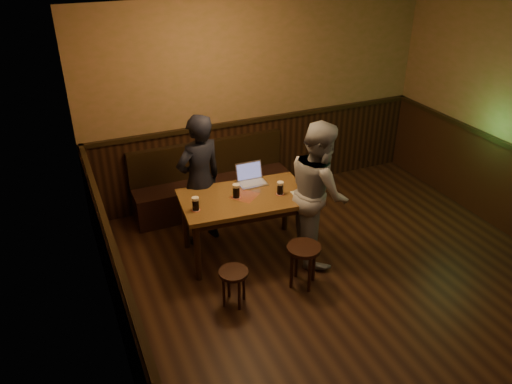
{
  "coord_description": "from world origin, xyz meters",
  "views": [
    {
      "loc": [
        -2.73,
        -3.16,
        3.6
      ],
      "look_at": [
        -0.73,
        1.44,
        0.87
      ],
      "focal_mm": 35.0,
      "sensor_mm": 36.0,
      "label": 1
    }
  ],
  "objects": [
    {
      "name": "pint_mid",
      "position": [
        -0.94,
        1.54,
        0.88
      ],
      "size": [
        0.11,
        0.11,
        0.17
      ],
      "color": "maroon",
      "rests_on": "pub_table"
    },
    {
      "name": "menu",
      "position": [
        -0.2,
        1.34,
        0.79
      ],
      "size": [
        0.22,
        0.15,
        0.0
      ],
      "primitive_type": "cube",
      "rotation": [
        0.0,
        0.0,
        -0.0
      ],
      "color": "silver",
      "rests_on": "pub_table"
    },
    {
      "name": "pub_table",
      "position": [
        -0.84,
        1.54,
        0.69
      ],
      "size": [
        1.55,
        0.97,
        0.8
      ],
      "rotation": [
        0.0,
        0.0,
        -0.09
      ],
      "color": "brown",
      "rests_on": "ground"
    },
    {
      "name": "laptop",
      "position": [
        -0.63,
        1.82,
        0.85
      ],
      "size": [
        0.34,
        0.27,
        0.24
      ],
      "rotation": [
        0.0,
        0.0,
        -0.01
      ],
      "color": "silver",
      "rests_on": "pub_table"
    },
    {
      "name": "bench",
      "position": [
        -0.84,
        2.75,
        0.31
      ],
      "size": [
        2.2,
        0.5,
        0.95
      ],
      "color": "black",
      "rests_on": "ground"
    },
    {
      "name": "pint_left",
      "position": [
        -1.45,
        1.45,
        0.87
      ],
      "size": [
        0.1,
        0.1,
        0.16
      ],
      "color": "maroon",
      "rests_on": "pub_table"
    },
    {
      "name": "stool_right",
      "position": [
        -0.48,
        0.71,
        0.4
      ],
      "size": [
        0.39,
        0.39,
        0.5
      ],
      "rotation": [
        0.0,
        0.0,
        0.04
      ],
      "color": "black",
      "rests_on": "ground"
    },
    {
      "name": "person_grey",
      "position": [
        -0.06,
        1.18,
        0.86
      ],
      "size": [
        0.83,
        0.96,
        1.71
      ],
      "primitive_type": "imported",
      "rotation": [
        0.0,
        0.0,
        1.33
      ],
      "color": "#96979C",
      "rests_on": "ground"
    },
    {
      "name": "stool_left",
      "position": [
        -1.3,
        0.72,
        0.34
      ],
      "size": [
        0.34,
        0.34,
        0.42
      ],
      "rotation": [
        0.0,
        0.0,
        0.11
      ],
      "color": "black",
      "rests_on": "ground"
    },
    {
      "name": "person_suit",
      "position": [
        -1.22,
        2.02,
        0.84
      ],
      "size": [
        0.7,
        0.56,
        1.68
      ],
      "primitive_type": "imported",
      "rotation": [
        0.0,
        0.0,
        3.43
      ],
      "color": "black",
      "rests_on": "ground"
    },
    {
      "name": "pint_right",
      "position": [
        -0.44,
        1.42,
        0.87
      ],
      "size": [
        0.1,
        0.1,
        0.16
      ],
      "color": "maroon",
      "rests_on": "pub_table"
    },
    {
      "name": "room",
      "position": [
        0.0,
        0.22,
        1.2
      ],
      "size": [
        5.04,
        6.04,
        2.84
      ],
      "color": "black",
      "rests_on": "ground"
    }
  ]
}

